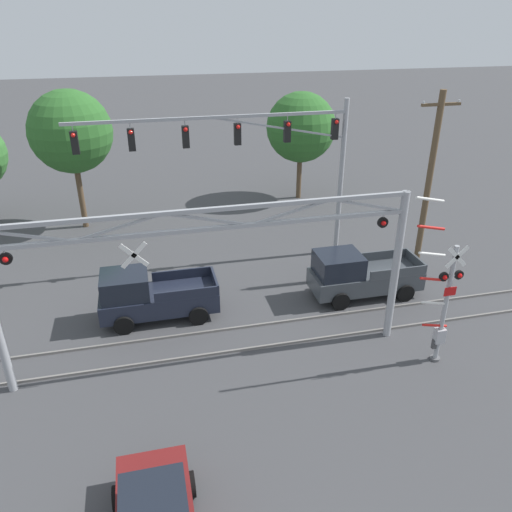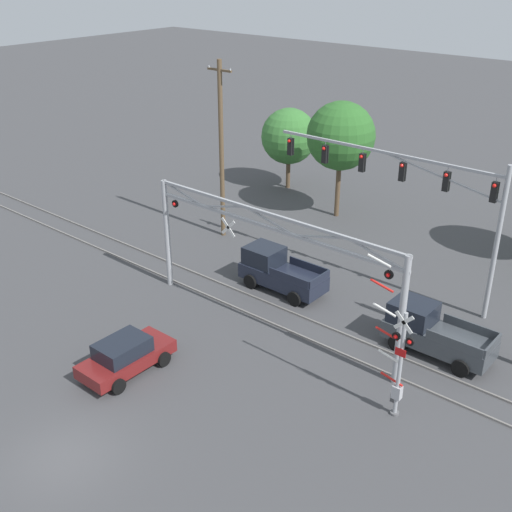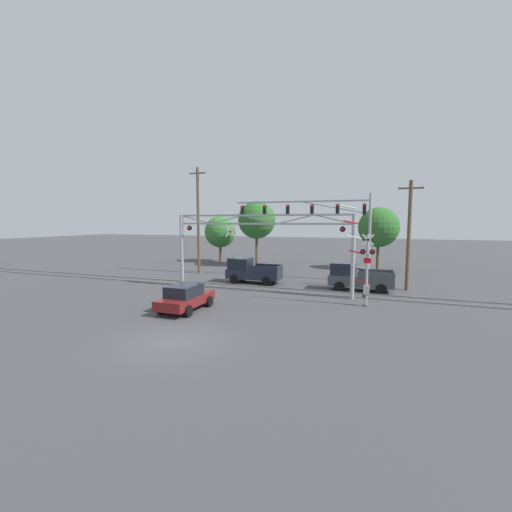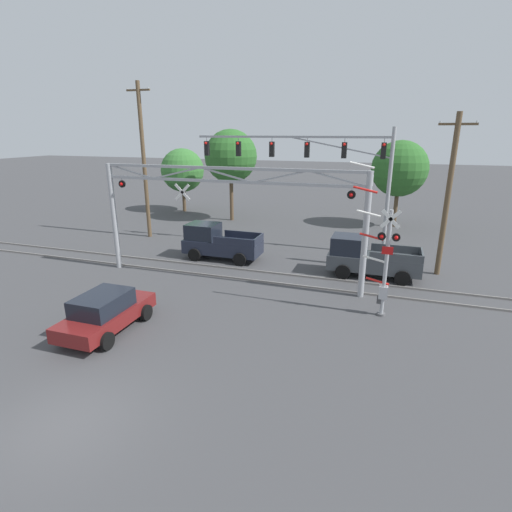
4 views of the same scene
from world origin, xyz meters
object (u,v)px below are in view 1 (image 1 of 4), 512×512
crossing_gantry (210,263)px  crossing_signal_mast (442,305)px  background_tree_far_right_verge (301,127)px  traffic_signal_span (265,149)px  pickup_truck_following (359,275)px  pickup_truck_lead (151,296)px  utility_pole_right (428,185)px  background_tree_far_left_verge (71,132)px

crossing_gantry → crossing_signal_mast: 8.07m
background_tree_far_right_verge → traffic_signal_span: bearing=-118.1°
traffic_signal_span → crossing_signal_mast: bearing=-67.0°
crossing_gantry → pickup_truck_following: (6.89, 3.06, -2.94)m
pickup_truck_lead → background_tree_far_right_verge: bearing=50.8°
crossing_gantry → pickup_truck_lead: crossing_gantry is taller
crossing_gantry → traffic_signal_span: traffic_signal_span is taller
pickup_truck_lead → background_tree_far_right_verge: size_ratio=0.68×
pickup_truck_lead → utility_pole_right: (12.59, 1.21, 3.35)m
utility_pole_right → background_tree_far_left_verge: bearing=149.2°
crossing_signal_mast → utility_pole_right: (2.89, 6.38, 2.04)m
pickup_truck_lead → background_tree_far_left_verge: 12.07m
crossing_gantry → pickup_truck_lead: 4.89m
crossing_signal_mast → utility_pole_right: utility_pole_right is taller
traffic_signal_span → background_tree_far_left_verge: traffic_signal_span is taller
crossing_gantry → utility_pole_right: 11.52m
background_tree_far_left_verge → background_tree_far_right_verge: background_tree_far_left_verge is taller
utility_pole_right → background_tree_far_left_verge: 18.59m
crossing_signal_mast → traffic_signal_span: 10.64m
pickup_truck_lead → pickup_truck_following: same height
traffic_signal_span → utility_pole_right: size_ratio=1.50×
traffic_signal_span → background_tree_far_left_verge: (-9.10, 6.58, -0.16)m
pickup_truck_lead → utility_pole_right: size_ratio=0.56×
utility_pole_right → background_tree_far_left_verge: utility_pole_right is taller
utility_pole_right → crossing_signal_mast: bearing=-114.4°
crossing_signal_mast → pickup_truck_following: bearing=99.3°
utility_pole_right → background_tree_far_left_verge: (-15.94, 9.49, 1.12)m
traffic_signal_span → utility_pole_right: 7.55m
pickup_truck_lead → background_tree_far_left_verge: background_tree_far_left_verge is taller
traffic_signal_span → pickup_truck_following: size_ratio=2.63×
traffic_signal_span → background_tree_far_right_verge: (4.54, 8.50, -0.97)m
crossing_gantry → background_tree_far_left_verge: (-5.37, 14.04, 1.53)m
crossing_gantry → crossing_signal_mast: (7.69, -1.83, -1.63)m
crossing_signal_mast → background_tree_far_left_verge: background_tree_far_left_verge is taller
pickup_truck_lead → pickup_truck_following: size_ratio=0.98×
pickup_truck_following → background_tree_far_right_verge: 13.49m
crossing_gantry → background_tree_far_right_verge: 18.00m
crossing_gantry → background_tree_far_right_verge: background_tree_far_right_verge is taller
pickup_truck_lead → pickup_truck_following: 8.91m
traffic_signal_span → background_tree_far_right_verge: traffic_signal_span is taller
background_tree_far_left_verge → crossing_gantry: bearing=-69.1°
crossing_signal_mast → pickup_truck_following: 5.12m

